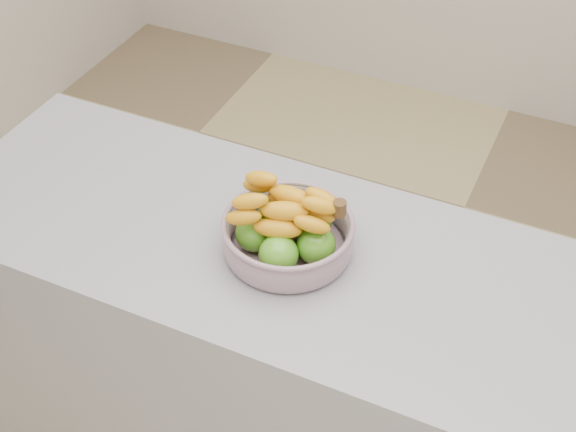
# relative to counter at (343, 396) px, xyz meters

# --- Properties ---
(counter) EXTENTS (2.00, 0.60, 0.90)m
(counter) POSITION_rel_counter_xyz_m (0.00, 0.00, 0.00)
(counter) COLOR #95959D
(counter) RESTS_ON ground
(fruit_bowl) EXTENTS (0.29, 0.29, 0.16)m
(fruit_bowl) POSITION_rel_counter_xyz_m (-0.15, -0.00, 0.50)
(fruit_bowl) COLOR #A9B4CA
(fruit_bowl) RESTS_ON counter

